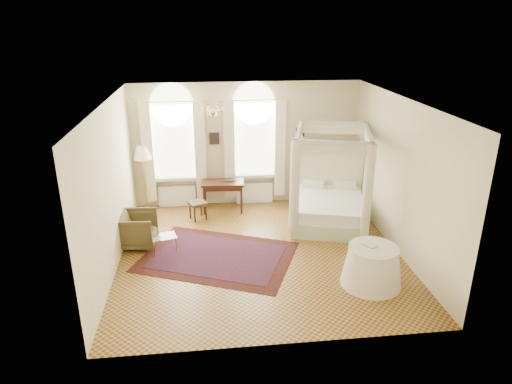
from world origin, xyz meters
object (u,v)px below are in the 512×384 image
at_px(armchair, 136,229).
at_px(coffee_table, 163,238).
at_px(stool, 198,205).
at_px(floor_lamp, 143,156).
at_px(writing_desk, 223,186).
at_px(side_table, 372,266).
at_px(canopy_bed, 329,203).
at_px(nightstand, 346,192).

xyz_separation_m(armchair, coffee_table, (0.62, -0.39, -0.05)).
distance_m(stool, floor_lamp, 1.89).
relative_size(writing_desk, stool, 2.11).
relative_size(writing_desk, side_table, 0.98).
height_order(writing_desk, side_table, writing_desk).
bearing_deg(floor_lamp, writing_desk, -7.70).
distance_m(canopy_bed, armchair, 4.64).
relative_size(writing_desk, armchair, 1.31).
height_order(writing_desk, stool, writing_desk).
bearing_deg(nightstand, writing_desk, -177.80).
xyz_separation_m(writing_desk, coffee_table, (-1.40, -2.13, -0.36)).
relative_size(floor_lamp, side_table, 1.52).
bearing_deg(side_table, floor_lamp, 138.26).
distance_m(canopy_bed, nightstand, 1.46).
bearing_deg(nightstand, coffee_table, -154.66).
height_order(nightstand, side_table, side_table).
bearing_deg(writing_desk, side_table, -55.72).
distance_m(armchair, side_table, 5.14).
xyz_separation_m(armchair, floor_lamp, (0.00, 2.02, 1.11)).
xyz_separation_m(canopy_bed, writing_desk, (-2.57, 1.06, 0.17)).
bearing_deg(stool, canopy_bed, -10.76).
xyz_separation_m(canopy_bed, coffee_table, (-3.97, -1.08, -0.20)).
xyz_separation_m(writing_desk, stool, (-0.66, -0.45, -0.31)).
bearing_deg(coffee_table, armchair, 147.86).
relative_size(canopy_bed, writing_desk, 2.25).
xyz_separation_m(canopy_bed, armchair, (-4.59, -0.69, -0.14)).
distance_m(coffee_table, side_table, 4.42).
distance_m(coffee_table, floor_lamp, 2.74).
bearing_deg(coffee_table, stool, 66.40).
bearing_deg(nightstand, canopy_bed, -124.33).
xyz_separation_m(nightstand, floor_lamp, (-5.40, 0.14, 1.18)).
xyz_separation_m(nightstand, armchair, (-5.40, -1.88, 0.07)).
relative_size(canopy_bed, side_table, 2.20).
distance_m(writing_desk, side_table, 4.73).
height_order(coffee_table, side_table, side_table).
height_order(coffee_table, floor_lamp, floor_lamp).
height_order(canopy_bed, side_table, canopy_bed).
bearing_deg(armchair, stool, -42.52).
bearing_deg(coffee_table, floor_lamp, 104.38).
distance_m(canopy_bed, coffee_table, 4.12).
distance_m(writing_desk, stool, 0.86).
xyz_separation_m(canopy_bed, stool, (-3.23, 0.61, -0.15)).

